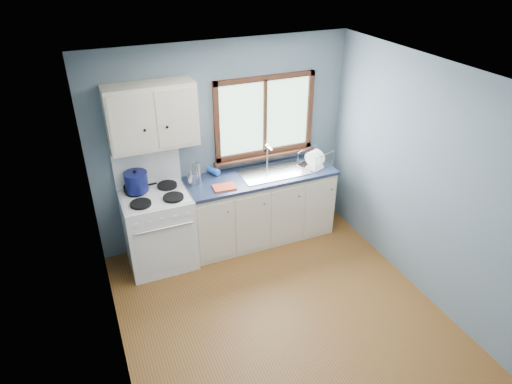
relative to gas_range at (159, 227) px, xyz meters
name	(u,v)px	position (x,y,z in m)	size (l,w,h in m)	color
floor	(285,321)	(0.95, -1.47, -0.50)	(3.20, 3.60, 0.02)	brown
ceiling	(296,81)	(0.95, -1.47, 2.02)	(3.20, 3.60, 0.02)	white
wall_back	(223,145)	(0.95, 0.34, 0.76)	(3.20, 0.02, 2.50)	slate
wall_front	(428,375)	(0.95, -3.28, 0.76)	(3.20, 0.02, 2.50)	slate
wall_left	(105,263)	(-0.66, -1.47, 0.76)	(0.02, 3.60, 2.50)	slate
wall_right	(431,186)	(2.56, -1.47, 0.76)	(0.02, 3.60, 2.50)	slate
gas_range	(159,227)	(0.00, 0.00, 0.00)	(0.76, 0.69, 1.36)	white
base_cabinets	(260,210)	(1.31, 0.02, -0.08)	(1.85, 0.60, 0.88)	beige
countertop	(260,176)	(1.31, 0.02, 0.41)	(1.89, 0.64, 0.04)	#19233B
sink	(273,176)	(1.49, 0.02, 0.37)	(0.84, 0.46, 0.44)	silver
window	(265,122)	(1.48, 0.30, 0.98)	(1.36, 0.10, 1.03)	#9EC6A8
upper_cabinets	(152,116)	(0.10, 0.15, 1.31)	(0.95, 0.35, 0.70)	beige
skillet	(135,188)	(-0.18, 0.16, 0.49)	(0.38, 0.26, 0.05)	black
stockpot	(136,182)	(-0.16, 0.12, 0.58)	(0.35, 0.35, 0.26)	#111651
utensil_crock	(192,179)	(0.48, 0.11, 0.50)	(0.14, 0.14, 0.34)	silver
thermos	(198,173)	(0.54, 0.09, 0.56)	(0.06, 0.06, 0.27)	silver
soap_bottle	(218,168)	(0.82, 0.17, 0.54)	(0.09, 0.09, 0.23)	blue
dish_towel	(224,187)	(0.79, -0.13, 0.44)	(0.26, 0.18, 0.02)	#DA4D2A
dish_rack	(315,161)	(2.05, -0.01, 0.48)	(0.47, 0.43, 0.20)	silver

